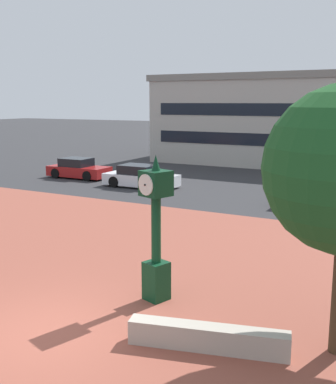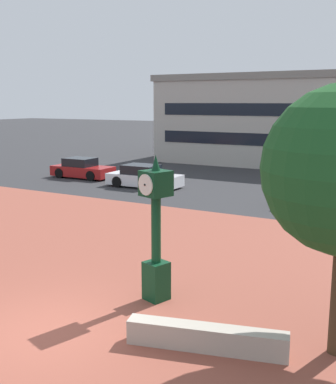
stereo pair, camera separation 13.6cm
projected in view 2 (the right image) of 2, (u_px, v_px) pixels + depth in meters
ground_plane at (46, 331)px, 10.21m from camera, size 200.00×200.00×0.00m
plaza_brick_paving at (145, 273)px, 13.67m from camera, size 44.00×16.06×0.01m
planter_wall at (206, 338)px, 9.41m from camera, size 3.20×1.19×0.50m
street_clock at (156, 232)px, 11.56m from camera, size 0.78×0.80×3.62m
car_street_near at (144, 177)px, 27.43m from camera, size 4.32×1.87×1.28m
car_street_far at (331, 198)px, 21.47m from camera, size 4.47×1.89×1.28m
car_street_distant at (82, 169)px, 30.81m from camera, size 4.08×1.87×1.28m
civic_building at (303, 119)px, 38.29m from camera, size 21.66×11.70×6.95m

